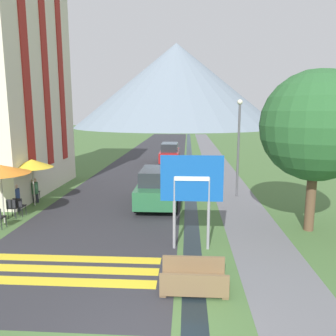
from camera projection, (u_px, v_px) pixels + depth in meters
name	position (u px, v px, depth m)	size (l,w,h in m)	color
ground_plane	(175.00, 168.00, 26.40)	(160.00, 160.00, 0.00)	#476B38
road	(156.00, 153.00, 36.38)	(6.40, 60.00, 0.01)	#2D2D33
footpath	(211.00, 153.00, 36.02)	(2.20, 60.00, 0.01)	slate
drainage_channel	(189.00, 153.00, 36.16)	(0.60, 60.00, 0.00)	black
crosswalk_marking	(66.00, 269.00, 9.55)	(5.44, 1.84, 0.01)	yellow
mountain_distant	(176.00, 86.00, 94.62)	(58.94, 58.94, 23.67)	slate
road_sign	(192.00, 187.00, 10.64)	(2.04, 0.11, 3.17)	gray
footbridge	(194.00, 280.00, 8.50)	(1.70, 1.10, 0.65)	brown
parked_car_near	(158.00, 186.00, 16.07)	(1.99, 4.59, 1.82)	#28663D
parked_car_far	(170.00, 153.00, 28.80)	(1.71, 4.58, 1.82)	#A31919
cafe_chair_near_right	(19.00, 205.00, 14.26)	(0.40, 0.40, 0.85)	#232328
cafe_chair_near_left	(12.00, 207.00, 14.06)	(0.40, 0.40, 0.85)	#232328
cafe_chair_far_right	(34.00, 191.00, 16.76)	(0.40, 0.40, 0.85)	#232328
cafe_umbrella_front_orange	(0.00, 169.00, 13.17)	(2.34, 2.34, 2.43)	#B7B2A8
cafe_umbrella_middle_yellow	(32.00, 164.00, 15.71)	(1.96, 1.96, 2.28)	#B7B2A8
person_seated_far	(16.00, 196.00, 15.01)	(0.32, 0.32, 1.27)	#282833
person_seated_near	(35.00, 189.00, 16.47)	(0.32, 0.32, 1.24)	#282833
streetlamp	(239.00, 140.00, 17.28)	(0.28, 0.28, 5.16)	#515156
tree_by_path	(316.00, 126.00, 12.03)	(4.09, 4.09, 6.08)	brown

